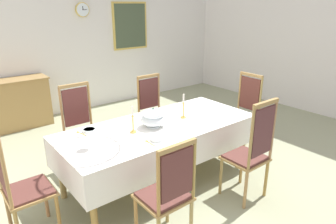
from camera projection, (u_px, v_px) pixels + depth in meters
The scene contains 21 objects.
ground at pixel (163, 183), 3.91m from camera, with size 8.17×6.78×0.04m, color #989C7B.
back_wall at pixel (54, 30), 5.87m from camera, with size 8.17×0.08×3.36m, color silver.
right_wall at pixel (334, 30), 5.77m from camera, with size 0.08×6.78×3.36m, color silver.
dining_table at pixel (160, 131), 3.71m from camera, with size 2.42×1.03×0.77m.
tablecloth at pixel (160, 132), 3.72m from camera, with size 2.44×1.05×0.37m.
chair_south_a at pixel (168, 192), 2.72m from camera, with size 0.44×0.42×1.09m.
chair_north_a at pixel (82, 128), 4.07m from camera, with size 0.44×0.42×1.18m.
chair_south_b at pixel (251, 151), 3.40m from camera, with size 0.44×0.42×1.22m.
chair_north_b at pixel (154, 111), 4.77m from camera, with size 0.44×0.42×1.13m.
chair_head_west at pixel (19, 183), 2.79m from camera, with size 0.42×0.44×1.20m.
chair_head_east at pixel (243, 111), 4.70m from camera, with size 0.42×0.44×1.17m.
soup_tureen at pixel (153, 118), 3.59m from camera, with size 0.30×0.30×0.24m.
candlestick_west at pixel (133, 122), 3.42m from camera, with size 0.07×0.07×0.32m.
candlestick_east at pixel (183, 109), 3.86m from camera, with size 0.07×0.07×0.32m.
bowl_near_left at pixel (89, 130), 3.49m from camera, with size 0.16×0.16×0.03m.
bowl_near_right at pixel (157, 139), 3.25m from camera, with size 0.15×0.15×0.03m.
spoon_primary at pixel (79, 132), 3.45m from camera, with size 0.06×0.18×0.01m.
spoon_secondary at pixel (148, 142), 3.22m from camera, with size 0.03×0.18×0.01m.
sideboard at pixel (8, 105), 5.41m from camera, with size 1.44×0.48×0.90m.
mounted_clock at pixel (82, 10), 6.04m from camera, with size 0.28×0.06×0.28m.
framed_painting at pixel (130, 26), 6.82m from camera, with size 0.87×0.05×1.02m.
Camera 1 is at (-2.06, -2.68, 2.15)m, focal length 32.58 mm.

